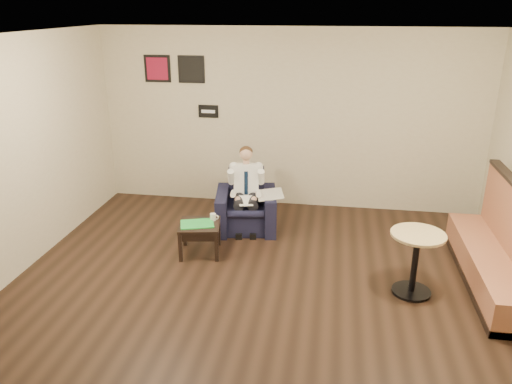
# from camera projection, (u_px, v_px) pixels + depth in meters

# --- Properties ---
(ground) EXTENTS (6.00, 6.00, 0.00)m
(ground) POSITION_uv_depth(u_px,v_px,m) (260.00, 303.00, 5.51)
(ground) COLOR black
(ground) RESTS_ON ground
(wall_back) EXTENTS (6.00, 0.02, 2.80)m
(wall_back) POSITION_uv_depth(u_px,v_px,m) (290.00, 120.00, 7.78)
(wall_back) COLOR beige
(wall_back) RESTS_ON ground
(ceiling) EXTENTS (6.00, 6.00, 0.02)m
(ceiling) POSITION_uv_depth(u_px,v_px,m) (261.00, 39.00, 4.52)
(ceiling) COLOR white
(ceiling) RESTS_ON wall_back
(seating_sign) EXTENTS (0.32, 0.02, 0.20)m
(seating_sign) POSITION_uv_depth(u_px,v_px,m) (208.00, 111.00, 7.93)
(seating_sign) COLOR black
(seating_sign) RESTS_ON wall_back
(art_print_left) EXTENTS (0.42, 0.03, 0.42)m
(art_print_left) POSITION_uv_depth(u_px,v_px,m) (157.00, 69.00, 7.82)
(art_print_left) COLOR maroon
(art_print_left) RESTS_ON wall_back
(art_print_right) EXTENTS (0.42, 0.03, 0.42)m
(art_print_right) POSITION_uv_depth(u_px,v_px,m) (191.00, 69.00, 7.74)
(art_print_right) COLOR black
(art_print_right) RESTS_ON wall_back
(armchair) EXTENTS (0.98, 0.98, 0.83)m
(armchair) POSITION_uv_depth(u_px,v_px,m) (246.00, 202.00, 7.23)
(armchair) COLOR black
(armchair) RESTS_ON ground
(seated_man) EXTENTS (0.66, 0.88, 1.13)m
(seated_man) POSITION_uv_depth(u_px,v_px,m) (246.00, 195.00, 7.07)
(seated_man) COLOR white
(seated_man) RESTS_ON armchair
(lap_papers) EXTENTS (0.25, 0.31, 0.01)m
(lap_papers) POSITION_uv_depth(u_px,v_px,m) (246.00, 201.00, 7.01)
(lap_papers) COLOR white
(lap_papers) RESTS_ON seated_man
(newspaper) EXTENTS (0.45, 0.52, 0.01)m
(newspaper) POSITION_uv_depth(u_px,v_px,m) (270.00, 194.00, 7.09)
(newspaper) COLOR silver
(newspaper) RESTS_ON armchair
(side_table) EXTENTS (0.60, 0.60, 0.42)m
(side_table) POSITION_uv_depth(u_px,v_px,m) (200.00, 238.00, 6.56)
(side_table) COLOR black
(side_table) RESTS_ON ground
(green_folder) EXTENTS (0.50, 0.42, 0.01)m
(green_folder) POSITION_uv_depth(u_px,v_px,m) (197.00, 224.00, 6.46)
(green_folder) COLOR green
(green_folder) RESTS_ON side_table
(coffee_mug) EXTENTS (0.09, 0.09, 0.09)m
(coffee_mug) POSITION_uv_depth(u_px,v_px,m) (213.00, 217.00, 6.57)
(coffee_mug) COLOR white
(coffee_mug) RESTS_ON side_table
(smartphone) EXTENTS (0.13, 0.07, 0.01)m
(smartphone) POSITION_uv_depth(u_px,v_px,m) (204.00, 219.00, 6.62)
(smartphone) COLOR black
(smartphone) RESTS_ON side_table
(banquette) EXTENTS (0.54, 2.28, 1.17)m
(banquette) POSITION_uv_depth(u_px,v_px,m) (494.00, 237.00, 5.73)
(banquette) COLOR #9F5C3D
(banquette) RESTS_ON ground
(cafe_table) EXTENTS (0.75, 0.75, 0.75)m
(cafe_table) POSITION_uv_depth(u_px,v_px,m) (415.00, 264.00, 5.59)
(cafe_table) COLOR tan
(cafe_table) RESTS_ON ground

